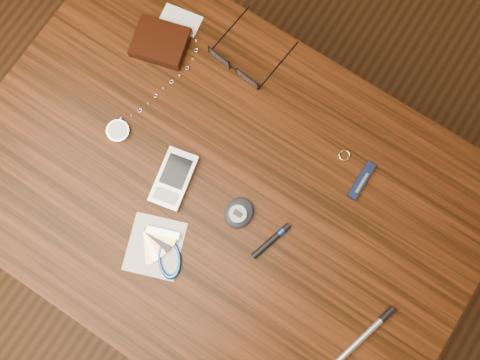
{
  "coord_description": "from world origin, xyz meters",
  "views": [
    {
      "loc": [
        0.11,
        -0.1,
        1.65
      ],
      "look_at": [
        0.02,
        0.04,
        0.76
      ],
      "focal_mm": 35.0,
      "sensor_mm": 36.0,
      "label": 1
    }
  ],
  "objects": [
    {
      "name": "black_blue_pen",
      "position": [
        0.13,
        -0.03,
        0.76
      ],
      "size": [
        0.04,
        0.09,
        0.01
      ],
      "color": "black",
      "rests_on": "desk"
    },
    {
      "name": "notepad_keys",
      "position": [
        -0.03,
        -0.16,
        0.75
      ],
      "size": [
        0.15,
        0.14,
        0.01
      ],
      "color": "silver",
      "rests_on": "desk"
    },
    {
      "name": "ground",
      "position": [
        0.0,
        0.0,
        0.0
      ],
      "size": [
        3.8,
        3.8,
        0.0
      ],
      "primitive_type": "plane",
      "color": "#472814",
      "rests_on": "ground"
    },
    {
      "name": "silver_pen",
      "position": [
        0.37,
        -0.07,
        0.76
      ],
      "size": [
        0.05,
        0.15,
        0.01
      ],
      "color": "#AFB0B4",
      "rests_on": "desk"
    },
    {
      "name": "desk",
      "position": [
        0.0,
        0.0,
        0.65
      ],
      "size": [
        1.0,
        0.7,
        0.75
      ],
      "color": "#3C1909",
      "rests_on": "ground"
    },
    {
      "name": "pedometer",
      "position": [
        0.05,
        -0.02,
        0.76
      ],
      "size": [
        0.05,
        0.06,
        0.03
      ],
      "color": "black",
      "rests_on": "desk"
    },
    {
      "name": "gold_ring",
      "position": [
        0.16,
        0.19,
        0.75
      ],
      "size": [
        0.03,
        0.03,
        0.0
      ],
      "primitive_type": "torus",
      "rotation": [
        0.0,
        0.0,
        0.4
      ],
      "color": "#EAC376",
      "rests_on": "desk"
    },
    {
      "name": "eyeglasses",
      "position": [
        -0.12,
        0.23,
        0.76
      ],
      "size": [
        0.14,
        0.15,
        0.03
      ],
      "color": "black",
      "rests_on": "desk"
    },
    {
      "name": "pda_phone",
      "position": [
        -0.09,
        -0.03,
        0.76
      ],
      "size": [
        0.08,
        0.12,
        0.02
      ],
      "color": "#A8A9AD",
      "rests_on": "desk"
    },
    {
      "name": "wallet_and_card",
      "position": [
        -0.27,
        0.19,
        0.76
      ],
      "size": [
        0.13,
        0.16,
        0.02
      ],
      "color": "black",
      "rests_on": "desk"
    },
    {
      "name": "pocket_watch",
      "position": [
        -0.24,
        -0.01,
        0.76
      ],
      "size": [
        0.07,
        0.27,
        0.01
      ],
      "color": "silver",
      "rests_on": "desk"
    },
    {
      "name": "pocket_knife",
      "position": [
        0.22,
        0.16,
        0.76
      ],
      "size": [
        0.02,
        0.08,
        0.01
      ],
      "color": "#0D1932",
      "rests_on": "desk"
    }
  ]
}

